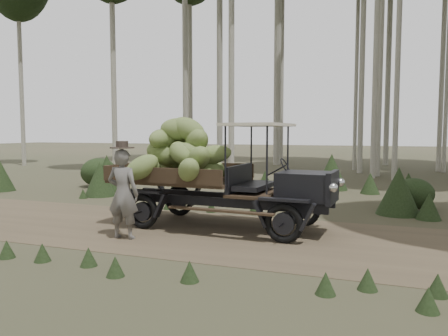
# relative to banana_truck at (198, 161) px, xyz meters

# --- Properties ---
(ground) EXTENTS (120.00, 120.00, 0.00)m
(ground) POSITION_rel_banana_truck_xyz_m (-0.19, -0.59, -1.45)
(ground) COLOR #473D2B
(ground) RESTS_ON ground
(dirt_track) EXTENTS (70.00, 4.00, 0.01)m
(dirt_track) POSITION_rel_banana_truck_xyz_m (-0.19, -0.59, -1.44)
(dirt_track) COLOR brown
(dirt_track) RESTS_ON ground
(banana_truck) EXTENTS (5.02, 2.69, 2.51)m
(banana_truck) POSITION_rel_banana_truck_xyz_m (0.00, 0.00, 0.00)
(banana_truck) COLOR black
(banana_truck) RESTS_ON ground
(farmer) EXTENTS (0.67, 0.50, 1.90)m
(farmer) POSITION_rel_banana_truck_xyz_m (-0.88, -1.60, -0.55)
(farmer) COLOR #5F5B57
(farmer) RESTS_ON ground
(undergrowth) EXTENTS (20.15, 19.76, 1.29)m
(undergrowth) POSITION_rel_banana_truck_xyz_m (0.11, -1.13, -0.93)
(undergrowth) COLOR #233319
(undergrowth) RESTS_ON ground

